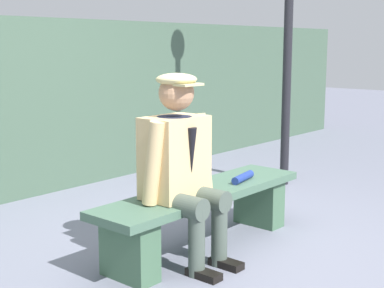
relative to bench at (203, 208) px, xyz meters
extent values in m
plane|color=slate|center=(0.00, 0.00, -0.30)|extent=(30.00, 30.00, 0.00)
cube|color=#446451|center=(0.00, 0.00, 0.12)|extent=(1.88, 0.46, 0.06)
cube|color=#406349|center=(-0.73, 0.00, -0.11)|extent=(0.18, 0.39, 0.39)
cube|color=#406349|center=(0.73, 0.00, -0.11)|extent=(0.18, 0.39, 0.39)
cube|color=#D6B77F|center=(0.30, 0.00, 0.43)|extent=(0.43, 0.30, 0.56)
cylinder|color=#1E2338|center=(0.30, 0.00, 0.68)|extent=(0.24, 0.24, 0.06)
cone|color=black|center=(0.30, 0.15, 0.49)|extent=(0.07, 0.07, 0.31)
sphere|color=tan|center=(0.30, 0.02, 0.87)|extent=(0.24, 0.24, 0.24)
ellipsoid|color=#C8BC81|center=(0.30, 0.02, 0.96)|extent=(0.27, 0.27, 0.08)
cube|color=#C8BC81|center=(0.30, 0.13, 0.93)|extent=(0.19, 0.11, 0.02)
cylinder|color=#46534A|center=(0.18, 0.15, 0.15)|extent=(0.15, 0.40, 0.15)
cylinder|color=#46534A|center=(0.18, 0.30, -0.08)|extent=(0.11, 0.11, 0.45)
cube|color=black|center=(0.18, 0.36, -0.28)|extent=(0.10, 0.24, 0.05)
cylinder|color=#D6B77F|center=(0.06, 0.04, 0.43)|extent=(0.12, 0.19, 0.56)
cylinder|color=#46534A|center=(0.42, 0.15, 0.15)|extent=(0.15, 0.40, 0.15)
cylinder|color=#46534A|center=(0.42, 0.30, -0.08)|extent=(0.11, 0.11, 0.45)
cube|color=black|center=(0.42, 0.36, -0.28)|extent=(0.10, 0.24, 0.05)
cylinder|color=#D6B77F|center=(0.55, 0.04, 0.43)|extent=(0.11, 0.18, 0.56)
cylinder|color=navy|center=(-0.39, 0.08, 0.18)|extent=(0.29, 0.11, 0.06)
cube|color=#3F5746|center=(0.00, -2.28, 0.57)|extent=(12.00, 0.24, 1.74)
cylinder|color=black|center=(-2.06, -0.57, 1.26)|extent=(0.09, 0.09, 3.13)
camera|label=1|loc=(3.06, 2.53, 1.18)|focal=52.73mm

